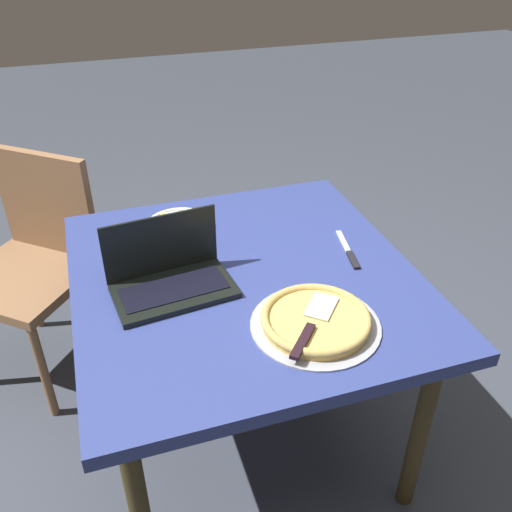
{
  "coord_description": "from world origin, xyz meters",
  "views": [
    {
      "loc": [
        -1.34,
        0.4,
        1.72
      ],
      "look_at": [
        -0.03,
        -0.03,
        0.82
      ],
      "focal_mm": 38.82,
      "sensor_mm": 36.0,
      "label": 1
    }
  ],
  "objects_px": {
    "pizza_plate": "(179,225)",
    "pizza_tray": "(316,320)",
    "dining_table": "(245,294)",
    "laptop": "(170,275)",
    "chair_near": "(34,255)",
    "table_knife": "(349,253)"
  },
  "relations": [
    {
      "from": "table_knife",
      "to": "pizza_plate",
      "type": "bearing_deg",
      "value": 55.95
    },
    {
      "from": "chair_near",
      "to": "pizza_plate",
      "type": "bearing_deg",
      "value": -122.37
    },
    {
      "from": "chair_near",
      "to": "table_knife",
      "type": "bearing_deg",
      "value": -123.19
    },
    {
      "from": "pizza_tray",
      "to": "laptop",
      "type": "bearing_deg",
      "value": 49.08
    },
    {
      "from": "dining_table",
      "to": "pizza_plate",
      "type": "distance_m",
      "value": 0.38
    },
    {
      "from": "laptop",
      "to": "table_knife",
      "type": "xyz_separation_m",
      "value": [
        0.0,
        -0.59,
        -0.04
      ]
    },
    {
      "from": "chair_near",
      "to": "pizza_tray",
      "type": "bearing_deg",
      "value": -141.21
    },
    {
      "from": "dining_table",
      "to": "laptop",
      "type": "relative_size",
      "value": 2.94
    },
    {
      "from": "table_knife",
      "to": "chair_near",
      "type": "distance_m",
      "value": 1.25
    },
    {
      "from": "pizza_plate",
      "to": "pizza_tray",
      "type": "height_order",
      "value": "pizza_tray"
    },
    {
      "from": "pizza_tray",
      "to": "chair_near",
      "type": "xyz_separation_m",
      "value": [
        0.97,
        0.78,
        -0.23
      ]
    },
    {
      "from": "dining_table",
      "to": "laptop",
      "type": "xyz_separation_m",
      "value": [
        -0.0,
        0.23,
        0.12
      ]
    },
    {
      "from": "pizza_plate",
      "to": "pizza_tray",
      "type": "bearing_deg",
      "value": -158.6
    },
    {
      "from": "dining_table",
      "to": "pizza_tray",
      "type": "bearing_deg",
      "value": -159.5
    },
    {
      "from": "table_knife",
      "to": "chair_near",
      "type": "height_order",
      "value": "chair_near"
    },
    {
      "from": "dining_table",
      "to": "table_knife",
      "type": "distance_m",
      "value": 0.37
    },
    {
      "from": "laptop",
      "to": "pizza_plate",
      "type": "xyz_separation_m",
      "value": [
        0.34,
        -0.09,
        -0.03
      ]
    },
    {
      "from": "laptop",
      "to": "table_knife",
      "type": "height_order",
      "value": "laptop"
    },
    {
      "from": "pizza_tray",
      "to": "chair_near",
      "type": "relative_size",
      "value": 0.39
    },
    {
      "from": "dining_table",
      "to": "table_knife",
      "type": "height_order",
      "value": "table_knife"
    },
    {
      "from": "pizza_tray",
      "to": "table_knife",
      "type": "height_order",
      "value": "pizza_tray"
    },
    {
      "from": "pizza_plate",
      "to": "chair_near",
      "type": "relative_size",
      "value": 0.26
    }
  ]
}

